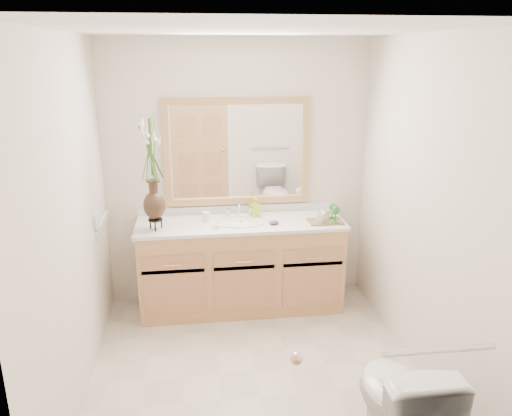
{
  "coord_description": "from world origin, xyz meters",
  "views": [
    {
      "loc": [
        -0.4,
        -3.15,
        2.28
      ],
      "look_at": [
        0.09,
        0.65,
        1.07
      ],
      "focal_mm": 35.0,
      "sensor_mm": 36.0,
      "label": 1
    }
  ],
  "objects": [
    {
      "name": "wall_right",
      "position": [
        1.2,
        0.0,
        1.2
      ],
      "size": [
        0.02,
        2.6,
        2.4
      ],
      "primitive_type": "cube",
      "color": "white",
      "rests_on": "floor"
    },
    {
      "name": "soap_dish",
      "position": [
        -0.22,
        0.88,
        0.84
      ],
      "size": [
        0.09,
        0.09,
        0.03
      ],
      "color": "silver",
      "rests_on": "counter"
    },
    {
      "name": "soap_bottle",
      "position": [
        0.15,
        1.15,
        0.91
      ],
      "size": [
        0.09,
        0.09,
        0.15
      ],
      "primitive_type": "imported",
      "rotation": [
        0.0,
        0.0,
        0.34
      ],
      "color": "#A2CF30",
      "rests_on": "counter"
    },
    {
      "name": "mug_left",
      "position": [
        0.68,
        0.88,
        0.89
      ],
      "size": [
        0.12,
        0.12,
        0.09
      ],
      "primitive_type": "imported",
      "rotation": [
        0.0,
        0.0,
        -0.38
      ],
      "color": "silver",
      "rests_on": "tray"
    },
    {
      "name": "goblet_back",
      "position": [
        0.82,
        0.97,
        0.94
      ],
      "size": [
        0.06,
        0.06,
        0.14
      ],
      "color": "#256F27",
      "rests_on": "tray"
    },
    {
      "name": "flower_vase",
      "position": [
        -0.73,
        0.92,
        1.43
      ],
      "size": [
        0.22,
        0.22,
        0.89
      ],
      "rotation": [
        0.0,
        0.0,
        -0.09
      ],
      "color": "black",
      "rests_on": "counter"
    },
    {
      "name": "tumbler",
      "position": [
        -0.3,
        1.08,
        0.87
      ],
      "size": [
        0.06,
        0.06,
        0.08
      ],
      "primitive_type": "cylinder",
      "color": "silver",
      "rests_on": "counter"
    },
    {
      "name": "grab_bar",
      "position": [
        0.7,
        -1.27,
        0.95
      ],
      "size": [
        0.55,
        0.03,
        0.03
      ],
      "primitive_type": "cylinder",
      "rotation": [
        0.0,
        1.57,
        0.0
      ],
      "color": "silver",
      "rests_on": "wall_front"
    },
    {
      "name": "tray",
      "position": [
        0.74,
        0.91,
        0.84
      ],
      "size": [
        0.3,
        0.2,
        0.01
      ],
      "primitive_type": "cube",
      "rotation": [
        0.0,
        0.0,
        0.01
      ],
      "color": "brown",
      "rests_on": "counter"
    },
    {
      "name": "ceiling",
      "position": [
        0.0,
        0.0,
        2.4
      ],
      "size": [
        2.4,
        2.6,
        0.02
      ],
      "primitive_type": "cube",
      "color": "white",
      "rests_on": "wall_back"
    },
    {
      "name": "goblet_front",
      "position": [
        0.81,
        0.84,
        0.95
      ],
      "size": [
        0.07,
        0.07,
        0.16
      ],
      "color": "#256F27",
      "rests_on": "tray"
    },
    {
      "name": "sink",
      "position": [
        0.0,
        1.0,
        0.78
      ],
      "size": [
        0.38,
        0.34,
        0.23
      ],
      "color": "white",
      "rests_on": "counter"
    },
    {
      "name": "mirror",
      "position": [
        0.0,
        1.28,
        1.41
      ],
      "size": [
        1.32,
        0.04,
        0.97
      ],
      "color": "white",
      "rests_on": "wall_back"
    },
    {
      "name": "floor",
      "position": [
        0.0,
        0.0,
        0.0
      ],
      "size": [
        2.6,
        2.6,
        0.0
      ],
      "primitive_type": "plane",
      "color": "beige",
      "rests_on": "ground"
    },
    {
      "name": "purple_dish",
      "position": [
        0.28,
        0.91,
        0.85
      ],
      "size": [
        0.11,
        0.1,
        0.03
      ],
      "primitive_type": "ellipsoid",
      "rotation": [
        0.0,
        0.0,
        -0.4
      ],
      "color": "#532879",
      "rests_on": "counter"
    },
    {
      "name": "wall_front",
      "position": [
        0.0,
        -1.3,
        1.2
      ],
      "size": [
        2.4,
        0.02,
        2.4
      ],
      "primitive_type": "cube",
      "color": "white",
      "rests_on": "floor"
    },
    {
      "name": "toilet",
      "position": [
        0.7,
        -0.92,
        0.37
      ],
      "size": [
        0.42,
        0.75,
        0.74
      ],
      "primitive_type": "imported",
      "rotation": [
        0.0,
        0.0,
        3.14
      ],
      "color": "white",
      "rests_on": "floor"
    },
    {
      "name": "counter",
      "position": [
        0.0,
        1.01,
        0.82
      ],
      "size": [
        1.84,
        0.57,
        0.03
      ],
      "primitive_type": "cube",
      "color": "white",
      "rests_on": "vanity"
    },
    {
      "name": "switch_plate",
      "position": [
        -1.19,
        0.76,
        0.98
      ],
      "size": [
        0.02,
        0.12,
        0.12
      ],
      "primitive_type": "cube",
      "color": "white",
      "rests_on": "wall_left"
    },
    {
      "name": "mug_right",
      "position": [
        0.76,
        0.97,
        0.89
      ],
      "size": [
        0.13,
        0.13,
        0.09
      ],
      "primitive_type": "imported",
      "rotation": [
        0.0,
        0.0,
        0.75
      ],
      "color": "silver",
      "rests_on": "tray"
    },
    {
      "name": "wall_back",
      "position": [
        0.0,
        1.3,
        1.2
      ],
      "size": [
        2.4,
        0.02,
        2.4
      ],
      "primitive_type": "cube",
      "color": "white",
      "rests_on": "floor"
    },
    {
      "name": "wall_left",
      "position": [
        -1.2,
        0.0,
        1.2
      ],
      "size": [
        0.02,
        2.6,
        2.4
      ],
      "primitive_type": "cube",
      "color": "white",
      "rests_on": "floor"
    },
    {
      "name": "vanity",
      "position": [
        0.0,
        1.01,
        0.4
      ],
      "size": [
        1.8,
        0.55,
        0.8
      ],
      "color": "tan",
      "rests_on": "floor"
    },
    {
      "name": "door",
      "position": [
        -0.3,
        -1.29,
        1.0
      ],
      "size": [
        0.8,
        0.03,
        2.0
      ],
      "primitive_type": "cube",
      "color": "tan",
      "rests_on": "floor"
    }
  ]
}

